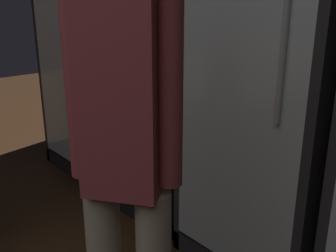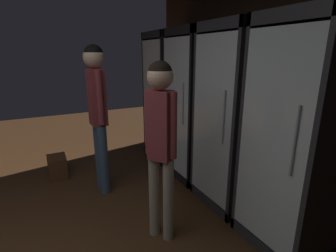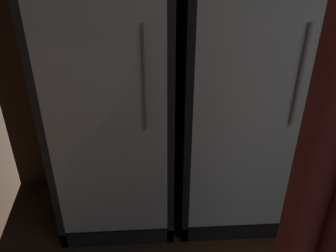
{
  "view_description": "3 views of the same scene",
  "coord_description": "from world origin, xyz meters",
  "px_view_note": "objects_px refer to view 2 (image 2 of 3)",
  "views": [
    {
      "loc": [
        0.34,
        1.12,
        1.25
      ],
      "look_at": [
        -0.96,
        2.25,
        0.68
      ],
      "focal_mm": 42.6,
      "sensor_mm": 36.0,
      "label": 1
    },
    {
      "loc": [
        1.38,
        0.79,
        1.64
      ],
      "look_at": [
        -1.46,
        2.24,
        0.72
      ],
      "focal_mm": 27.15,
      "sensor_mm": 36.0,
      "label": 2
    },
    {
      "loc": [
        -1.89,
        1.0,
        1.42
      ],
      "look_at": [
        -1.8,
        2.47,
        0.74
      ],
      "focal_mm": 30.03,
      "sensor_mm": 36.0,
      "label": 3
    }
  ],
  "objects_px": {
    "cooler_far_left": "(174,98)",
    "cooler_right": "(303,139)",
    "wine_crate_floor": "(58,167)",
    "cooler_center": "(240,120)",
    "cooler_left": "(201,106)",
    "shopper_far": "(97,105)",
    "shopper_near": "(161,132)"
  },
  "relations": [
    {
      "from": "cooler_right",
      "to": "shopper_near",
      "type": "xyz_separation_m",
      "value": [
        -0.55,
        -1.04,
        0.06
      ]
    },
    {
      "from": "cooler_center",
      "to": "cooler_right",
      "type": "distance_m",
      "value": 0.75
    },
    {
      "from": "cooler_left",
      "to": "shopper_near",
      "type": "xyz_separation_m",
      "value": [
        0.95,
        -1.04,
        0.06
      ]
    },
    {
      "from": "cooler_right",
      "to": "shopper_near",
      "type": "relative_size",
      "value": 1.22
    },
    {
      "from": "cooler_far_left",
      "to": "cooler_center",
      "type": "xyz_separation_m",
      "value": [
        1.5,
        -0.0,
        -0.01
      ]
    },
    {
      "from": "shopper_near",
      "to": "wine_crate_floor",
      "type": "bearing_deg",
      "value": -156.31
    },
    {
      "from": "cooler_right",
      "to": "wine_crate_floor",
      "type": "height_order",
      "value": "cooler_right"
    },
    {
      "from": "cooler_far_left",
      "to": "cooler_left",
      "type": "distance_m",
      "value": 0.75
    },
    {
      "from": "shopper_far",
      "to": "cooler_center",
      "type": "bearing_deg",
      "value": 56.48
    },
    {
      "from": "cooler_far_left",
      "to": "cooler_right",
      "type": "relative_size",
      "value": 1.0
    },
    {
      "from": "cooler_right",
      "to": "shopper_near",
      "type": "height_order",
      "value": "cooler_right"
    },
    {
      "from": "wine_crate_floor",
      "to": "shopper_near",
      "type": "bearing_deg",
      "value": 23.69
    },
    {
      "from": "shopper_near",
      "to": "wine_crate_floor",
      "type": "xyz_separation_m",
      "value": [
        -1.71,
        -0.75,
        -0.87
      ]
    },
    {
      "from": "cooler_left",
      "to": "cooler_right",
      "type": "height_order",
      "value": "same"
    },
    {
      "from": "cooler_far_left",
      "to": "cooler_center",
      "type": "height_order",
      "value": "same"
    },
    {
      "from": "shopper_near",
      "to": "shopper_far",
      "type": "bearing_deg",
      "value": -165.47
    },
    {
      "from": "shopper_far",
      "to": "wine_crate_floor",
      "type": "xyz_separation_m",
      "value": [
        -0.64,
        -0.47,
        -0.93
      ]
    },
    {
      "from": "shopper_near",
      "to": "wine_crate_floor",
      "type": "height_order",
      "value": "shopper_near"
    },
    {
      "from": "cooler_center",
      "to": "shopper_far",
      "type": "relative_size",
      "value": 1.12
    },
    {
      "from": "cooler_far_left",
      "to": "cooler_left",
      "type": "height_order",
      "value": "same"
    },
    {
      "from": "shopper_far",
      "to": "cooler_far_left",
      "type": "bearing_deg",
      "value": 115.15
    },
    {
      "from": "cooler_left",
      "to": "cooler_right",
      "type": "xyz_separation_m",
      "value": [
        1.5,
        -0.0,
        -0.0
      ]
    },
    {
      "from": "cooler_center",
      "to": "cooler_far_left",
      "type": "bearing_deg",
      "value": 179.99
    },
    {
      "from": "cooler_left",
      "to": "cooler_center",
      "type": "distance_m",
      "value": 0.75
    },
    {
      "from": "cooler_far_left",
      "to": "cooler_center",
      "type": "relative_size",
      "value": 1.0
    },
    {
      "from": "cooler_far_left",
      "to": "shopper_near",
      "type": "xyz_separation_m",
      "value": [
        1.7,
        -1.04,
        0.06
      ]
    },
    {
      "from": "cooler_center",
      "to": "shopper_far",
      "type": "bearing_deg",
      "value": -123.52
    },
    {
      "from": "cooler_right",
      "to": "cooler_far_left",
      "type": "bearing_deg",
      "value": 179.95
    },
    {
      "from": "cooler_center",
      "to": "cooler_right",
      "type": "bearing_deg",
      "value": -0.12
    },
    {
      "from": "shopper_far",
      "to": "shopper_near",
      "type": "bearing_deg",
      "value": 14.53
    },
    {
      "from": "wine_crate_floor",
      "to": "cooler_center",
      "type": "bearing_deg",
      "value": 49.87
    },
    {
      "from": "cooler_far_left",
      "to": "wine_crate_floor",
      "type": "distance_m",
      "value": 1.97
    }
  ]
}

